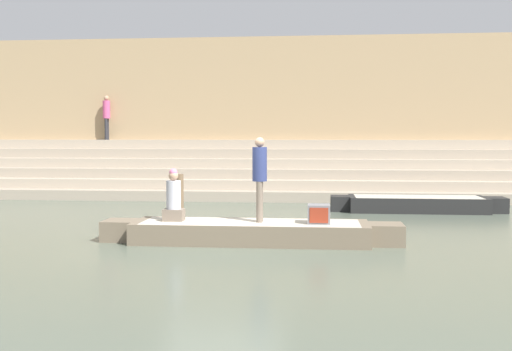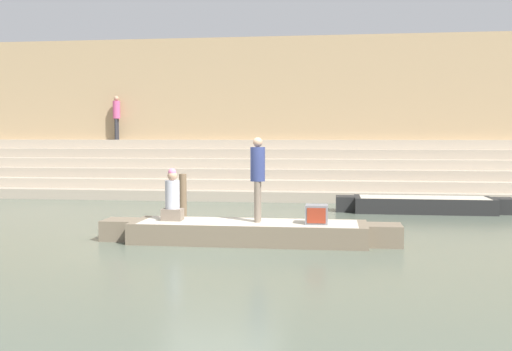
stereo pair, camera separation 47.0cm
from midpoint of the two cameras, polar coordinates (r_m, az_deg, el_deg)
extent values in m
plane|color=#566051|center=(12.62, -2.38, -6.45)|extent=(120.00, 120.00, 0.00)
cube|color=tan|center=(21.91, 1.89, -1.63)|extent=(36.00, 3.39, 0.35)
cube|color=#B2A28D|center=(22.16, 1.96, -0.67)|extent=(36.00, 2.83, 0.35)
cube|color=tan|center=(22.41, 2.03, 0.28)|extent=(36.00, 2.26, 0.35)
cube|color=#B2A28D|center=(22.68, 2.10, 1.20)|extent=(36.00, 1.70, 0.35)
cube|color=tan|center=(22.94, 2.17, 2.11)|extent=(36.00, 1.13, 0.35)
cube|color=#B2A28D|center=(23.22, 2.24, 2.99)|extent=(36.00, 0.57, 0.35)
cube|color=tan|center=(24.11, 2.44, 5.71)|extent=(34.20, 1.20, 6.11)
cube|color=brown|center=(23.56, 2.29, -0.95)|extent=(34.20, 0.12, 0.60)
cube|color=#756651|center=(12.66, 0.35, -5.41)|extent=(4.94, 1.32, 0.44)
cube|color=beige|center=(12.63, 0.35, -4.55)|extent=(4.55, 1.22, 0.05)
cube|color=#756651|center=(12.63, 13.21, -5.54)|extent=(0.69, 0.72, 0.44)
cube|color=#756651|center=(13.31, -11.82, -5.05)|extent=(0.69, 0.72, 0.44)
cylinder|color=olive|center=(13.49, -2.38, -4.34)|extent=(2.66, 0.04, 0.04)
cylinder|color=#756656|center=(12.68, 1.28, -2.45)|extent=(0.13, 0.13, 0.86)
cylinder|color=#756656|center=(12.51, 1.19, -2.53)|extent=(0.13, 0.13, 0.86)
cylinder|color=navy|center=(12.53, 1.24, 1.09)|extent=(0.31, 0.31, 0.72)
sphere|color=tan|center=(12.52, 1.24, 3.19)|extent=(0.20, 0.20, 0.20)
cube|color=#756656|center=(12.93, -6.92, -3.71)|extent=(0.43, 0.34, 0.25)
cylinder|color=#B2B2BC|center=(12.88, -6.94, -1.82)|extent=(0.31, 0.31, 0.61)
sphere|color=tan|center=(12.85, -6.95, -0.02)|extent=(0.20, 0.20, 0.20)
sphere|color=pink|center=(12.84, -6.95, 0.30)|extent=(0.17, 0.17, 0.17)
cube|color=slate|center=(12.44, 6.88, -3.68)|extent=(0.46, 0.45, 0.39)
cube|color=#99331E|center=(12.21, 6.87, -3.82)|extent=(0.38, 0.02, 0.31)
cube|color=black|center=(18.33, 16.34, -2.69)|extent=(3.98, 1.31, 0.45)
cube|color=beige|center=(18.31, 16.35, -2.07)|extent=(3.66, 1.21, 0.05)
cube|color=black|center=(18.81, 23.19, -2.68)|extent=(0.56, 0.72, 0.45)
cube|color=black|center=(18.12, 9.23, -2.66)|extent=(0.56, 0.72, 0.45)
cylinder|color=brown|center=(15.97, -6.14, -2.07)|extent=(0.20, 0.20, 1.24)
cylinder|color=#28282D|center=(24.69, -12.52, 4.33)|extent=(0.12, 0.12, 0.84)
cylinder|color=#28282D|center=(24.54, -12.65, 4.33)|extent=(0.12, 0.12, 0.84)
cylinder|color=#C64C7F|center=(24.64, -12.61, 6.13)|extent=(0.29, 0.29, 0.70)
sphere|color=tan|center=(24.66, -12.63, 7.18)|extent=(0.20, 0.20, 0.20)
camera|label=1|loc=(0.24, -89.02, 0.07)|focal=42.00mm
camera|label=2|loc=(0.24, 90.98, -0.07)|focal=42.00mm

